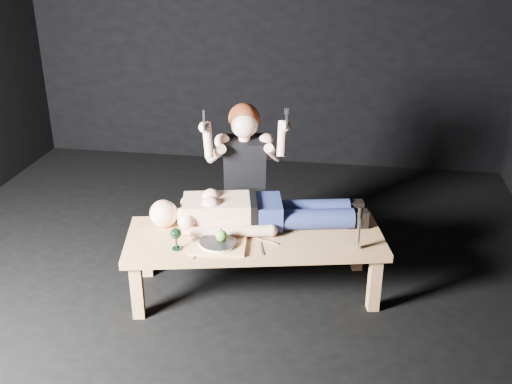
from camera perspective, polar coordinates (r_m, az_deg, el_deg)
ground at (r=4.44m, az=-3.80°, el=-8.41°), size 5.00×5.00×0.00m
back_wall at (r=6.27m, az=0.96°, el=16.00°), size 5.00×0.00×5.00m
table at (r=4.20m, az=-0.11°, el=-6.83°), size 1.84×1.01×0.45m
lying_man at (r=4.17m, az=0.46°, el=-1.57°), size 1.72×0.84×0.25m
kneeling_woman at (r=4.53m, az=-1.13°, el=1.43°), size 0.82×0.89×1.27m
serving_tray at (r=3.94m, az=-3.64°, el=-5.12°), size 0.39×0.30×0.02m
plate at (r=3.93m, az=-3.65°, el=-4.86°), size 0.26×0.26×0.02m
apple at (r=3.92m, az=-3.32°, el=-4.19°), size 0.08×0.08×0.08m
goblet at (r=3.92m, az=-7.63°, el=-4.45°), size 0.09×0.09×0.15m
fork_flat at (r=3.89m, az=-5.94°, el=-5.74°), size 0.05×0.19×0.01m
knife_flat at (r=3.92m, az=0.46°, el=-5.38°), size 0.07×0.18×0.01m
spoon_flat at (r=4.01m, az=1.00°, el=-4.68°), size 0.18×0.09×0.01m
carving_knife at (r=3.91m, az=9.82°, el=-3.43°), size 0.05×0.05×0.30m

